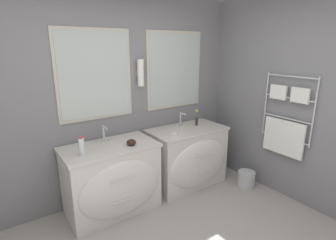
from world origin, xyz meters
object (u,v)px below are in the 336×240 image
object	(u,v)px
vanity_right	(188,157)
flower_vase	(197,119)
vanity_left	(113,179)
toiletry_bottle	(82,146)
amenity_bowl	(131,142)
waste_bin	(246,179)

from	to	relation	value
vanity_right	flower_vase	world-z (taller)	flower_vase
vanity_right	vanity_left	bearing A→B (deg)	180.00
vanity_left	toiletry_bottle	world-z (taller)	toiletry_bottle
vanity_left	vanity_right	xyz separation A→B (m)	(1.15, 0.00, 0.00)
toiletry_bottle	amenity_bowl	bearing A→B (deg)	-2.68
vanity_left	amenity_bowl	size ratio (longest dim) A/B	9.59
vanity_right	flower_vase	size ratio (longest dim) A/B	4.62
amenity_bowl	flower_vase	bearing A→B (deg)	8.51
vanity_left	vanity_right	world-z (taller)	same
amenity_bowl	waste_bin	bearing A→B (deg)	-16.15
flower_vase	vanity_left	bearing A→B (deg)	-176.46
amenity_bowl	waste_bin	xyz separation A→B (m)	(1.57, -0.45, -0.75)
vanity_right	amenity_bowl	world-z (taller)	amenity_bowl
toiletry_bottle	waste_bin	bearing A→B (deg)	-12.72
toiletry_bottle	amenity_bowl	xyz separation A→B (m)	(0.56, -0.03, -0.07)
amenity_bowl	flower_vase	world-z (taller)	flower_vase
flower_vase	waste_bin	xyz separation A→B (m)	(0.43, -0.63, -0.81)
vanity_left	waste_bin	distance (m)	1.89
amenity_bowl	flower_vase	distance (m)	1.16
flower_vase	waste_bin	size ratio (longest dim) A/B	0.97
vanity_left	waste_bin	bearing A→B (deg)	-16.85
toiletry_bottle	flower_vase	xyz separation A→B (m)	(1.71, 0.15, -0.01)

